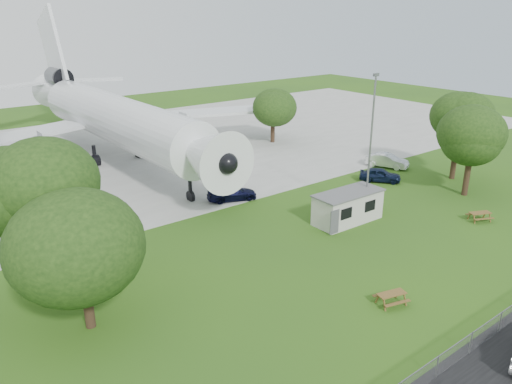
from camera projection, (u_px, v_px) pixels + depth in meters
ground at (356, 271)px, 34.11m from camera, size 160.00×160.00×0.00m
concrete_apron at (124, 153)px, 62.28m from camera, size 120.00×46.00×0.03m
airliner at (111, 116)px, 57.73m from camera, size 46.36×47.73×17.69m
site_cabin at (348, 207)px, 41.71m from camera, size 6.78×2.86×2.62m
picnic_west at (391, 304)px, 30.28m from camera, size 2.13×1.92×0.76m
picnic_east at (479, 221)px, 42.27m from camera, size 2.27×2.12×0.76m
fence at (489, 339)px, 27.07m from camera, size 58.00×0.04×1.30m
lamp_mast at (370, 148)px, 41.38m from camera, size 0.16×0.16×12.00m
tree_west_big at (27, 188)px, 28.49m from camera, size 7.85×7.85×11.14m
tree_west_small at (80, 240)px, 26.30m from camera, size 7.42×7.42×9.11m
tree_east_front at (472, 140)px, 46.34m from camera, size 6.33×6.33×8.63m
tree_east_back at (460, 119)px, 50.71m from camera, size 6.78×6.78×9.83m
tree_far_apron at (273, 109)px, 65.85m from camera, size 6.01×6.01×7.57m
car_ne_hatch at (380, 175)px, 51.68m from camera, size 3.94×4.32×1.43m
car_ne_sedan at (387, 161)px, 56.39m from camera, size 3.26×4.96×1.54m
car_apron_van at (232, 193)px, 46.63m from camera, size 5.03×3.38×1.35m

